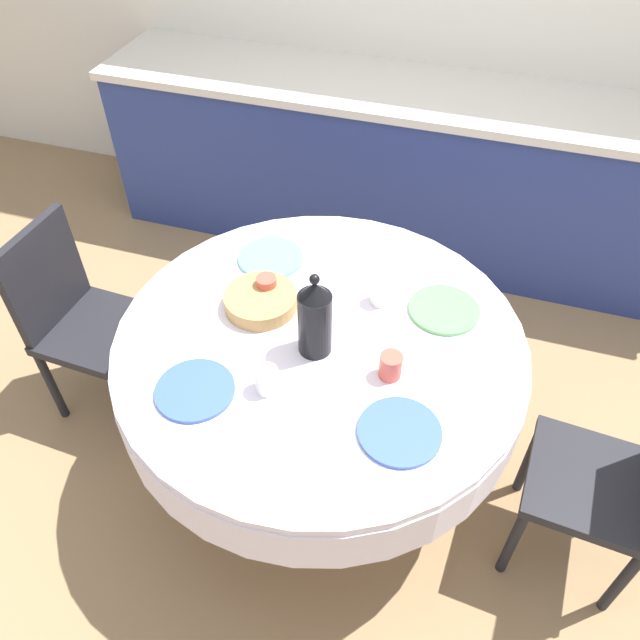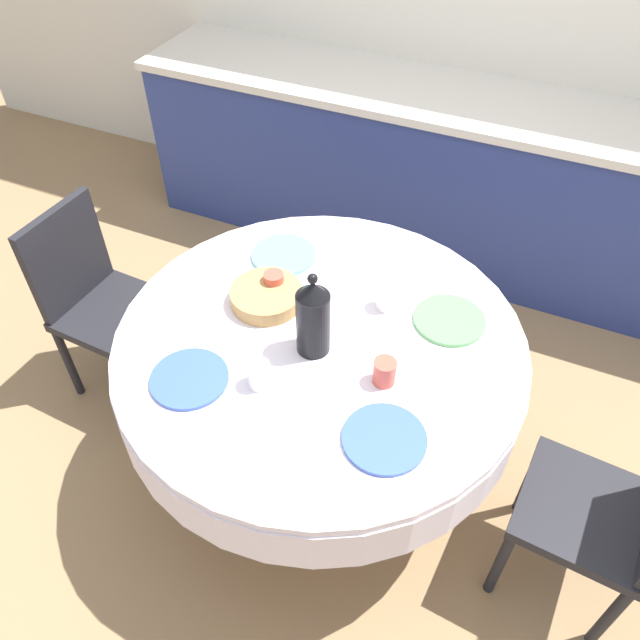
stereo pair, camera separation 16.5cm
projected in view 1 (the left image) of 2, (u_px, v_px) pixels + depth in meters
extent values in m
plane|color=#8E704C|center=(320.00, 459.00, 2.59)|extent=(12.00, 12.00, 0.00)
cube|color=navy|center=(408.00, 174.00, 3.34)|extent=(3.20, 0.60, 0.86)
cube|color=beige|center=(417.00, 93.00, 3.02)|extent=(3.24, 0.64, 0.04)
cylinder|color=brown|center=(320.00, 456.00, 2.57)|extent=(0.44, 0.44, 0.04)
cylinder|color=brown|center=(320.00, 418.00, 2.39)|extent=(0.11, 0.11, 0.49)
cylinder|color=silver|center=(320.00, 361.00, 2.15)|extent=(1.38, 1.38, 0.18)
cylinder|color=silver|center=(320.00, 340.00, 2.08)|extent=(1.37, 1.37, 0.03)
cube|color=black|center=(591.00, 483.00, 2.03)|extent=(0.43, 0.43, 0.04)
cylinder|color=black|center=(512.00, 542.00, 2.12)|extent=(0.04, 0.04, 0.40)
cylinder|color=black|center=(529.00, 459.00, 2.35)|extent=(0.04, 0.04, 0.40)
cylinder|color=black|center=(621.00, 582.00, 2.03)|extent=(0.04, 0.04, 0.40)
cylinder|color=black|center=(627.00, 491.00, 2.26)|extent=(0.04, 0.04, 0.40)
cube|color=black|center=(99.00, 330.00, 2.52)|extent=(0.42, 0.42, 0.04)
cube|color=black|center=(44.00, 276.00, 2.40)|extent=(0.05, 0.38, 0.43)
cylinder|color=black|center=(169.00, 348.00, 2.76)|extent=(0.04, 0.04, 0.40)
cylinder|color=black|center=(124.00, 409.00, 2.52)|extent=(0.04, 0.04, 0.40)
cylinder|color=black|center=(101.00, 329.00, 2.84)|extent=(0.04, 0.04, 0.40)
cylinder|color=black|center=(52.00, 385.00, 2.61)|extent=(0.04, 0.04, 0.40)
cylinder|color=#3856AD|center=(195.00, 390.00, 1.90)|extent=(0.25, 0.25, 0.01)
cylinder|color=white|center=(267.00, 380.00, 1.88)|extent=(0.07, 0.07, 0.09)
cylinder|color=#3856AD|center=(400.00, 432.00, 1.79)|extent=(0.25, 0.25, 0.01)
cylinder|color=#CC4C3D|center=(391.00, 366.00, 1.92)|extent=(0.07, 0.07, 0.09)
cylinder|color=#60BCB7|center=(271.00, 258.00, 2.35)|extent=(0.25, 0.25, 0.01)
cylinder|color=#CC4C3D|center=(267.00, 287.00, 2.18)|extent=(0.07, 0.07, 0.09)
cylinder|color=#5BA85B|center=(444.00, 310.00, 2.15)|extent=(0.25, 0.25, 0.01)
cylinder|color=white|center=(381.00, 293.00, 2.16)|extent=(0.07, 0.07, 0.09)
cylinder|color=black|center=(315.00, 324.00, 1.95)|extent=(0.11, 0.11, 0.23)
cone|color=black|center=(315.00, 290.00, 1.85)|extent=(0.10, 0.10, 0.05)
sphere|color=black|center=(315.00, 279.00, 1.82)|extent=(0.03, 0.03, 0.03)
cylinder|color=#AD844C|center=(261.00, 301.00, 2.15)|extent=(0.25, 0.25, 0.06)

